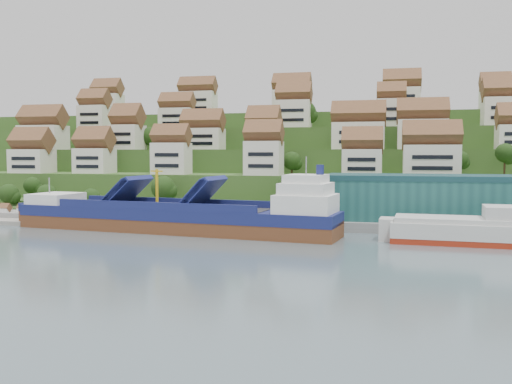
# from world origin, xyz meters

# --- Properties ---
(ground) EXTENTS (300.00, 300.00, 0.00)m
(ground) POSITION_xyz_m (0.00, 0.00, 0.00)
(ground) COLOR slate
(ground) RESTS_ON ground
(quay) EXTENTS (180.00, 14.00, 2.20)m
(quay) POSITION_xyz_m (20.00, 15.00, 1.10)
(quay) COLOR gray
(quay) RESTS_ON ground
(pebble_beach) EXTENTS (45.00, 20.00, 1.00)m
(pebble_beach) POSITION_xyz_m (-58.00, 12.00, 0.50)
(pebble_beach) COLOR gray
(pebble_beach) RESTS_ON ground
(hillside) EXTENTS (260.00, 128.00, 31.00)m
(hillside) POSITION_xyz_m (0.00, 103.55, 10.66)
(hillside) COLOR #2D4C1E
(hillside) RESTS_ON ground
(hillside_village) EXTENTS (156.20, 61.80, 28.53)m
(hillside_village) POSITION_xyz_m (-2.78, 61.40, 24.67)
(hillside_village) COLOR silver
(hillside_village) RESTS_ON ground
(hillside_trees) EXTENTS (141.76, 62.21, 30.85)m
(hillside_trees) POSITION_xyz_m (-8.92, 45.26, 16.84)
(hillside_trees) COLOR #224015
(hillside_trees) RESTS_ON ground
(warehouse) EXTENTS (60.00, 15.00, 10.00)m
(warehouse) POSITION_xyz_m (52.00, 17.00, 7.20)
(warehouse) COLOR #215A56
(warehouse) RESTS_ON quay
(flagpole) EXTENTS (1.28, 0.16, 8.00)m
(flagpole) POSITION_xyz_m (18.11, 10.00, 6.88)
(flagpole) COLOR gray
(flagpole) RESTS_ON quay
(beach_huts) EXTENTS (14.40, 3.70, 2.20)m
(beach_huts) POSITION_xyz_m (-60.00, 10.75, 2.10)
(beach_huts) COLOR white
(beach_huts) RESTS_ON pebble_beach
(cargo_ship) EXTENTS (73.67, 20.22, 16.09)m
(cargo_ship) POSITION_xyz_m (-7.97, 1.10, 3.11)
(cargo_ship) COLOR brown
(cargo_ship) RESTS_ON ground
(second_ship) EXTENTS (27.68, 11.59, 7.87)m
(second_ship) POSITION_xyz_m (50.34, -1.02, 2.38)
(second_ship) COLOR maroon
(second_ship) RESTS_ON ground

